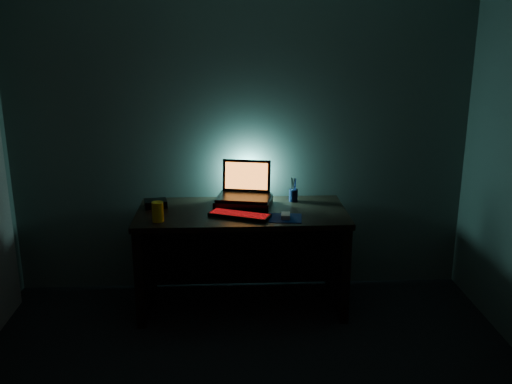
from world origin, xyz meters
TOP-DOWN VIEW (x-y plane):
  - room at (0.00, 0.00)m, footprint 3.50×4.00m
  - desk at (0.00, 1.67)m, footprint 1.50×0.70m
  - riser at (0.02, 1.72)m, footprint 0.45×0.37m
  - laptop at (0.03, 1.77)m, footprint 0.42×0.35m
  - keyboard at (-0.02, 1.47)m, footprint 0.45×0.29m
  - mousepad at (0.30, 1.43)m, footprint 0.24×0.22m
  - mouse at (0.30, 1.43)m, footprint 0.07×0.10m
  - pen_cup at (0.39, 1.83)m, footprint 0.08×0.08m
  - juice_glass at (-0.57, 1.41)m, footprint 0.10×0.10m
  - router at (-0.63, 1.73)m, footprint 0.18×0.16m

SIDE VIEW (x-z plane):
  - desk at x=0.00m, z-range 0.12..0.87m
  - mousepad at x=0.30m, z-range 0.75..0.75m
  - keyboard at x=-0.02m, z-range 0.75..0.78m
  - mouse at x=0.30m, z-range 0.75..0.78m
  - router at x=-0.63m, z-range 0.75..0.80m
  - riser at x=0.02m, z-range 0.75..0.81m
  - pen_cup at x=0.39m, z-range 0.75..0.84m
  - juice_glass at x=-0.57m, z-range 0.75..0.89m
  - laptop at x=0.03m, z-range 0.74..1.00m
  - room at x=0.00m, z-range 0.00..2.50m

